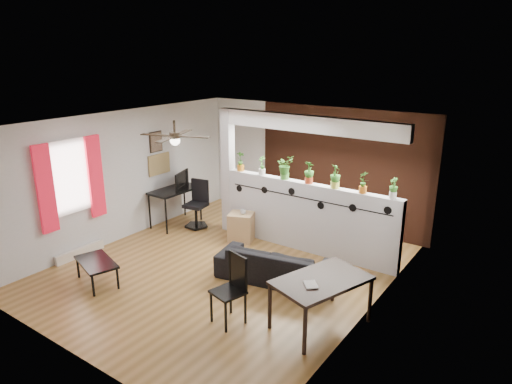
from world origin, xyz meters
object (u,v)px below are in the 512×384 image
object	(u,v)px
potted_plant_5	(363,181)
cup	(243,212)
potted_plant_1	(262,165)
potted_plant_6	(393,187)
sofa	(275,265)
potted_plant_3	(309,172)
ceiling_fan	(175,137)
office_chair	(197,207)
potted_plant_2	(285,167)
folding_chair	(233,283)
potted_plant_0	(241,160)
computer_desk	(175,192)
dining_table	(321,284)
coffee_table	(96,263)
potted_plant_4	(335,176)
cube_shelf	(241,227)

from	to	relation	value
potted_plant_5	cup	xyz separation A→B (m)	(-2.32, -0.35, -0.93)
potted_plant_1	potted_plant_6	size ratio (longest dim) A/B	1.06
sofa	potted_plant_3	bearing A→B (deg)	-95.53
ceiling_fan	office_chair	xyz separation A→B (m)	(-0.96, 1.52, -1.86)
potted_plant_2	folding_chair	size ratio (longest dim) A/B	0.46
potted_plant_0	computer_desk	distance (m)	1.75
potted_plant_3	potted_plant_6	xyz separation A→B (m)	(1.58, 0.00, -0.03)
dining_table	coffee_table	size ratio (longest dim) A/B	1.56
potted_plant_4	potted_plant_6	distance (m)	1.05
potted_plant_1	potted_plant_4	xyz separation A→B (m)	(1.58, 0.00, 0.03)
potted_plant_3	dining_table	bearing A→B (deg)	-56.88
potted_plant_6	computer_desk	xyz separation A→B (m)	(-4.63, -0.44, -0.80)
potted_plant_3	coffee_table	world-z (taller)	potted_plant_3
cup	coffee_table	bearing A→B (deg)	-108.51
potted_plant_5	potted_plant_4	bearing A→B (deg)	180.00
office_chair	potted_plant_2	bearing A→B (deg)	7.82
potted_plant_3	cup	xyz separation A→B (m)	(-1.27, -0.35, -0.95)
potted_plant_6	potted_plant_4	bearing A→B (deg)	180.00
potted_plant_2	potted_plant_4	distance (m)	1.05
potted_plant_6	dining_table	size ratio (longest dim) A/B	0.24
potted_plant_0	computer_desk	world-z (taller)	potted_plant_0
potted_plant_0	office_chair	distance (m)	1.51
potted_plant_4	potted_plant_6	world-z (taller)	potted_plant_4
sofa	cube_shelf	size ratio (longest dim) A/B	3.18
potted_plant_3	sofa	distance (m)	1.88
cup	coffee_table	distance (m)	2.96
potted_plant_6	cube_shelf	world-z (taller)	potted_plant_6
cube_shelf	potted_plant_4	bearing A→B (deg)	-10.52
potted_plant_1	computer_desk	bearing A→B (deg)	-167.46
potted_plant_5	cube_shelf	xyz separation A→B (m)	(-2.37, -0.35, -1.27)
potted_plant_1	dining_table	xyz separation A→B (m)	(2.43, -2.11, -0.91)
sofa	potted_plant_0	bearing A→B (deg)	-49.40
sofa	potted_plant_5	bearing A→B (deg)	-135.51
potted_plant_0	potted_plant_2	distance (m)	1.05
potted_plant_4	dining_table	distance (m)	2.46
potted_plant_6	cube_shelf	size ratio (longest dim) A/B	0.62
potted_plant_2	potted_plant_5	bearing A→B (deg)	-0.00
cup	computer_desk	bearing A→B (deg)	-176.95
computer_desk	dining_table	world-z (taller)	computer_desk
sofa	office_chair	xyz separation A→B (m)	(-2.69, 1.07, 0.18)
potted_plant_0	dining_table	distance (m)	3.75
potted_plant_1	computer_desk	distance (m)	2.20
potted_plant_1	coffee_table	bearing A→B (deg)	-110.08
potted_plant_3	potted_plant_6	distance (m)	1.58
folding_chair	potted_plant_1	bearing A→B (deg)	116.67
cup	computer_desk	size ratio (longest dim) A/B	0.10
office_chair	dining_table	size ratio (longest dim) A/B	0.68
potted_plant_0	potted_plant_2	size ratio (longest dim) A/B	0.89
potted_plant_5	cup	bearing A→B (deg)	-171.44
potted_plant_0	cup	size ratio (longest dim) A/B	3.57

